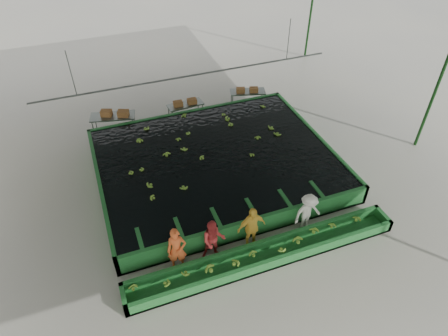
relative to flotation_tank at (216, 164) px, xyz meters
name	(u,v)px	position (x,y,z in m)	size (l,w,h in m)	color
ground	(228,193)	(0.00, -1.50, -0.45)	(80.00, 80.00, 0.00)	gray
shed_roof	(229,86)	(0.00, -1.50, 4.55)	(20.00, 22.00, 0.04)	#959BA2
shed_posts	(229,146)	(0.00, -1.50, 2.05)	(20.00, 22.00, 5.00)	#113611
flotation_tank	(216,164)	(0.00, 0.00, 0.00)	(10.00, 8.00, 0.90)	#1D5F26
tank_water	(216,157)	(0.00, 0.00, 0.40)	(9.70, 7.70, 0.00)	black
sorting_trough	(265,255)	(0.00, -5.10, -0.20)	(10.00, 1.00, 0.50)	#1D5F26
cableway_rail	(189,76)	(0.00, 3.50, 2.55)	(0.08, 0.08, 14.00)	#59605B
rail_hanger_left	(71,74)	(-5.00, 3.50, 3.55)	(0.04, 0.04, 2.00)	#59605B
rail_hanger_right	(289,40)	(5.00, 3.50, 3.55)	(0.04, 0.04, 2.00)	#59605B
worker_a	(177,250)	(-2.93, -4.30, 0.45)	(0.66, 0.43, 1.81)	orange
worker_b	(213,240)	(-1.63, -4.30, 0.40)	(0.83, 0.64, 1.70)	red
worker_c	(251,228)	(-0.21, -4.30, 0.47)	(1.08, 0.45, 1.84)	yellow
worker_d	(308,213)	(2.05, -4.30, 0.39)	(1.08, 0.62, 1.68)	silver
packing_table_left	(114,124)	(-3.68, 4.69, 0.04)	(2.14, 0.85, 0.97)	#59605B
packing_table_mid	(186,111)	(0.01, 4.69, -0.03)	(1.84, 0.74, 0.84)	#59605B
packing_table_right	(247,98)	(3.55, 4.75, -0.02)	(1.89, 0.76, 0.86)	#59605B
box_stack_left	(115,116)	(-3.56, 4.63, 0.52)	(1.34, 0.37, 0.29)	brown
box_stack_mid	(185,105)	(-0.01, 4.64, 0.39)	(1.21, 0.33, 0.26)	brown
box_stack_right	(247,92)	(3.48, 4.68, 0.41)	(1.16, 0.32, 0.25)	brown
floating_bananas	(210,146)	(0.00, 0.80, 0.40)	(9.50, 6.48, 0.13)	#70A12E
trough_bananas	(266,252)	(0.00, -5.10, -0.05)	(9.49, 0.63, 0.13)	#70A12E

